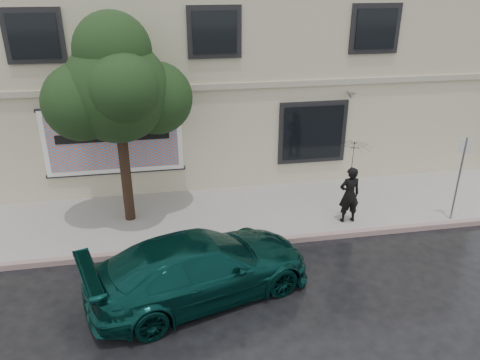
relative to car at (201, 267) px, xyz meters
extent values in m
plane|color=black|center=(1.08, 0.35, -0.74)|extent=(90.00, 90.00, 0.00)
cube|color=#9F9C96|center=(1.08, 3.60, -0.67)|extent=(20.00, 3.50, 0.15)
cube|color=gray|center=(1.08, 1.85, -0.67)|extent=(20.00, 0.18, 0.16)
cube|color=#B9AD95|center=(1.08, 9.35, 2.76)|extent=(20.00, 8.00, 7.00)
cube|color=#9E9984|center=(1.08, 5.31, 2.86)|extent=(20.00, 0.12, 0.18)
cube|color=black|center=(4.28, 5.31, 1.21)|extent=(2.30, 0.10, 2.10)
cube|color=black|center=(4.28, 5.25, 1.21)|extent=(2.00, 0.05, 1.80)
cube|color=black|center=(-3.92, 5.25, 4.46)|extent=(1.30, 0.05, 1.20)
cube|color=black|center=(1.08, 5.25, 4.46)|extent=(1.30, 0.05, 1.20)
cube|color=black|center=(6.08, 5.25, 4.46)|extent=(1.30, 0.05, 1.20)
cube|color=white|center=(-2.12, 5.28, 1.31)|extent=(4.20, 0.06, 2.10)
cube|color=#D95D30|center=(-2.12, 5.24, 1.31)|extent=(3.90, 0.04, 1.80)
cube|color=black|center=(-2.12, 5.31, 0.26)|extent=(4.30, 0.10, 0.10)
cube|color=black|center=(-2.12, 5.31, 2.36)|extent=(4.30, 0.10, 0.10)
cube|color=black|center=(-2.12, 5.21, 1.46)|extent=(3.40, 0.02, 0.28)
imported|color=#08312D|center=(0.00, 0.00, 0.00)|extent=(5.55, 3.68, 1.49)
imported|color=black|center=(4.50, 2.46, 0.25)|extent=(0.63, 0.42, 1.69)
imported|color=black|center=(4.50, 2.46, 1.48)|extent=(1.11, 1.11, 0.77)
cylinder|color=#332317|center=(-1.73, 3.72, 0.75)|extent=(0.29, 0.29, 2.70)
sphere|color=black|center=(-1.73, 3.72, 3.22)|extent=(2.77, 2.77, 2.77)
cylinder|color=gray|center=(7.57, 2.05, 0.66)|extent=(0.05, 0.05, 2.51)
cube|color=silver|center=(7.57, 2.05, 1.68)|extent=(0.30, 0.13, 0.41)
camera|label=1|loc=(-0.67, -8.81, 6.07)|focal=35.00mm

